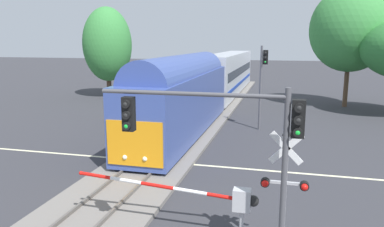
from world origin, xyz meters
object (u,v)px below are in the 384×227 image
crossing_gate_near (219,198)px  traffic_signal_near_right (226,132)px  commuter_train (213,79)px  oak_far_right (351,29)px  crossing_signal_mast (285,180)px  pine_left_background (107,44)px  traffic_signal_far_side (263,74)px

crossing_gate_near → traffic_signal_near_right: bearing=-72.5°
commuter_train → oak_far_right: oak_far_right is taller
crossing_gate_near → crossing_signal_mast: (1.99, -0.44, 0.96)m
commuter_train → oak_far_right: bearing=17.2°
traffic_signal_near_right → oak_far_right: 29.88m
crossing_gate_near → pine_left_background: 33.50m
crossing_gate_near → traffic_signal_far_side: 15.93m
commuter_train → pine_left_background: pine_left_background is taller
commuter_train → traffic_signal_far_side: traffic_signal_far_side is taller
oak_far_right → traffic_signal_far_side: bearing=-122.1°
traffic_signal_near_right → oak_far_right: bearing=75.6°
commuter_train → oak_far_right: size_ratio=3.61×
oak_far_right → pine_left_background: (-25.56, 0.48, -1.47)m
traffic_signal_far_side → oak_far_right: 14.34m
crossing_signal_mast → traffic_signal_near_right: size_ratio=0.69×
crossing_signal_mast → oak_far_right: bearing=78.4°
commuter_train → pine_left_background: bearing=161.7°
crossing_signal_mast → oak_far_right: (5.75, 27.96, 5.05)m
commuter_train → pine_left_background: 14.16m
commuter_train → traffic_signal_far_side: size_ratio=6.88×
crossing_gate_near → traffic_signal_near_right: 2.80m
traffic_signal_far_side → oak_far_right: bearing=57.9°
crossing_signal_mast → pine_left_background: bearing=124.9°
crossing_signal_mast → pine_left_background: (-19.81, 28.44, 3.58)m
commuter_train → pine_left_background: size_ratio=4.09×
commuter_train → crossing_signal_mast: commuter_train is taller
commuter_train → crossing_signal_mast: (6.72, -24.10, -0.37)m
crossing_gate_near → crossing_signal_mast: bearing=-12.5°
commuter_train → traffic_signal_near_right: 25.43m
oak_far_right → commuter_train: bearing=-162.8°
oak_far_right → pine_left_background: oak_far_right is taller
commuter_train → traffic_signal_near_right: commuter_train is taller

